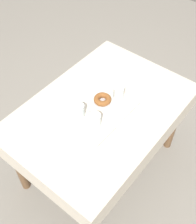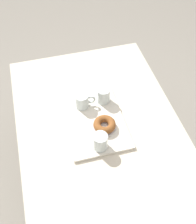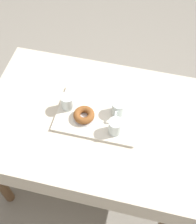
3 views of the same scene
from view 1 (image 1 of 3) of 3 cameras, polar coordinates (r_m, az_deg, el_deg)
name	(u,v)px [view 1 (image 1 of 3)]	position (r m, az deg, el deg)	size (l,w,h in m)	color
ground_plane	(100,164)	(2.53, 0.47, -10.20)	(6.00, 6.00, 0.00)	gray
dining_table	(101,119)	(2.02, 0.58, -1.33)	(1.25, 0.87, 0.72)	beige
serving_tray	(101,112)	(1.91, 0.51, 0.04)	(0.46, 0.31, 0.02)	silver
tea_mug_left	(95,120)	(1.80, -0.65, -1.53)	(0.07, 0.11, 0.09)	silver
water_glass_near	(79,111)	(1.85, -3.78, 0.18)	(0.07, 0.07, 0.09)	silver
water_glass_far	(119,92)	(1.97, 4.07, 3.88)	(0.07, 0.07, 0.09)	silver
donut_plate_left	(102,102)	(1.95, 0.87, 2.04)	(0.12, 0.12, 0.01)	silver
sugar_donut_left	(102,99)	(1.94, 0.88, 2.50)	(0.12, 0.12, 0.04)	brown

